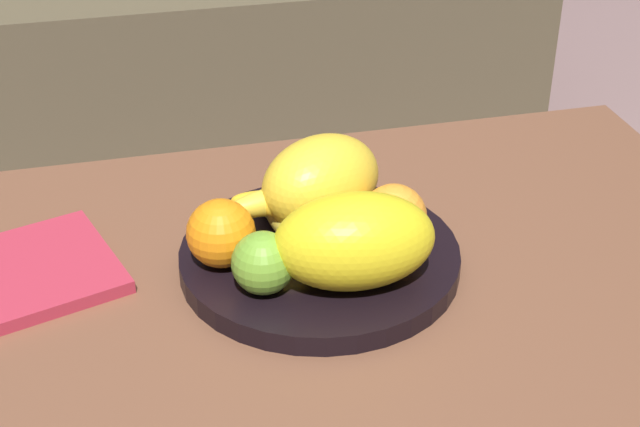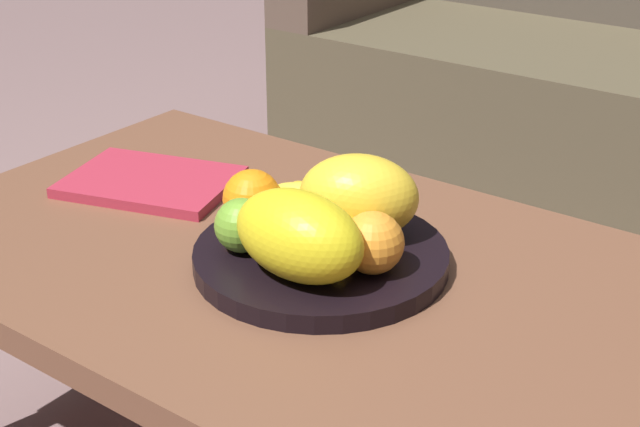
{
  "view_description": "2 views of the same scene",
  "coord_description": "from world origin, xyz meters",
  "px_view_note": "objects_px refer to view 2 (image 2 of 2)",
  "views": [
    {
      "loc": [
        -0.19,
        -0.9,
        1.06
      ],
      "look_at": [
        0.02,
        -0.0,
        0.49
      ],
      "focal_mm": 53.47,
      "sensor_mm": 36.0,
      "label": 1
    },
    {
      "loc": [
        0.64,
        -0.83,
        0.98
      ],
      "look_at": [
        0.02,
        -0.0,
        0.49
      ],
      "focal_mm": 51.21,
      "sensor_mm": 36.0,
      "label": 2
    }
  ],
  "objects_px": {
    "melon_large_front": "(359,196)",
    "orange_left": "(251,199)",
    "orange_front": "(373,243)",
    "apple_front": "(242,225)",
    "fruit_bowl": "(320,257)",
    "banana_bunch": "(324,210)",
    "couch": "(635,84)",
    "magazine": "(151,182)",
    "coffee_table": "(307,289)",
    "melon_smaller_beside": "(299,236)"
  },
  "relations": [
    {
      "from": "orange_front",
      "to": "orange_left",
      "type": "bearing_deg",
      "value": 177.27
    },
    {
      "from": "melon_smaller_beside",
      "to": "banana_bunch",
      "type": "height_order",
      "value": "melon_smaller_beside"
    },
    {
      "from": "couch",
      "to": "fruit_bowl",
      "type": "distance_m",
      "value": 1.39
    },
    {
      "from": "coffee_table",
      "to": "orange_front",
      "type": "height_order",
      "value": "orange_front"
    },
    {
      "from": "orange_left",
      "to": "magazine",
      "type": "bearing_deg",
      "value": 168.67
    },
    {
      "from": "fruit_bowl",
      "to": "melon_large_front",
      "type": "height_order",
      "value": "melon_large_front"
    },
    {
      "from": "coffee_table",
      "to": "apple_front",
      "type": "xyz_separation_m",
      "value": [
        -0.05,
        -0.06,
        0.1
      ]
    },
    {
      "from": "fruit_bowl",
      "to": "orange_left",
      "type": "bearing_deg",
      "value": 179.77
    },
    {
      "from": "orange_front",
      "to": "orange_left",
      "type": "distance_m",
      "value": 0.2
    },
    {
      "from": "fruit_bowl",
      "to": "orange_left",
      "type": "relative_size",
      "value": 4.17
    },
    {
      "from": "apple_front",
      "to": "banana_bunch",
      "type": "distance_m",
      "value": 0.12
    },
    {
      "from": "melon_large_front",
      "to": "orange_left",
      "type": "distance_m",
      "value": 0.14
    },
    {
      "from": "coffee_table",
      "to": "magazine",
      "type": "xyz_separation_m",
      "value": [
        -0.34,
        0.05,
        0.05
      ]
    },
    {
      "from": "orange_front",
      "to": "coffee_table",
      "type": "bearing_deg",
      "value": 174.19
    },
    {
      "from": "magazine",
      "to": "banana_bunch",
      "type": "bearing_deg",
      "value": -18.04
    },
    {
      "from": "fruit_bowl",
      "to": "melon_smaller_beside",
      "type": "relative_size",
      "value": 1.85
    },
    {
      "from": "magazine",
      "to": "apple_front",
      "type": "bearing_deg",
      "value": -38.6
    },
    {
      "from": "coffee_table",
      "to": "banana_bunch",
      "type": "height_order",
      "value": "banana_bunch"
    },
    {
      "from": "orange_left",
      "to": "apple_front",
      "type": "distance_m",
      "value": 0.07
    },
    {
      "from": "melon_smaller_beside",
      "to": "apple_front",
      "type": "distance_m",
      "value": 0.1
    },
    {
      "from": "couch",
      "to": "banana_bunch",
      "type": "relative_size",
      "value": 10.47
    },
    {
      "from": "melon_large_front",
      "to": "apple_front",
      "type": "height_order",
      "value": "melon_large_front"
    },
    {
      "from": "couch",
      "to": "magazine",
      "type": "distance_m",
      "value": 1.37
    },
    {
      "from": "orange_front",
      "to": "apple_front",
      "type": "height_order",
      "value": "orange_front"
    },
    {
      "from": "melon_large_front",
      "to": "banana_bunch",
      "type": "height_order",
      "value": "melon_large_front"
    },
    {
      "from": "orange_front",
      "to": "orange_left",
      "type": "xyz_separation_m",
      "value": [
        -0.2,
        0.01,
        0.0
      ]
    },
    {
      "from": "fruit_bowl",
      "to": "melon_large_front",
      "type": "xyz_separation_m",
      "value": [
        0.02,
        0.06,
        0.07
      ]
    },
    {
      "from": "melon_smaller_beside",
      "to": "magazine",
      "type": "distance_m",
      "value": 0.41
    },
    {
      "from": "couch",
      "to": "banana_bunch",
      "type": "height_order",
      "value": "couch"
    },
    {
      "from": "melon_large_front",
      "to": "magazine",
      "type": "bearing_deg",
      "value": -178.11
    },
    {
      "from": "coffee_table",
      "to": "apple_front",
      "type": "distance_m",
      "value": 0.13
    },
    {
      "from": "melon_large_front",
      "to": "melon_smaller_beside",
      "type": "distance_m",
      "value": 0.13
    },
    {
      "from": "fruit_bowl",
      "to": "apple_front",
      "type": "bearing_deg",
      "value": -141.98
    },
    {
      "from": "couch",
      "to": "fruit_bowl",
      "type": "bearing_deg",
      "value": -87.83
    },
    {
      "from": "melon_large_front",
      "to": "magazine",
      "type": "height_order",
      "value": "melon_large_front"
    },
    {
      "from": "coffee_table",
      "to": "melon_large_front",
      "type": "xyz_separation_m",
      "value": [
        0.04,
        0.06,
        0.12
      ]
    },
    {
      "from": "couch",
      "to": "melon_smaller_beside",
      "type": "bearing_deg",
      "value": -87.11
    },
    {
      "from": "coffee_table",
      "to": "fruit_bowl",
      "type": "height_order",
      "value": "fruit_bowl"
    },
    {
      "from": "couch",
      "to": "fruit_bowl",
      "type": "xyz_separation_m",
      "value": [
        0.05,
        -1.38,
        0.12
      ]
    },
    {
      "from": "orange_front",
      "to": "banana_bunch",
      "type": "bearing_deg",
      "value": 154.34
    },
    {
      "from": "couch",
      "to": "fruit_bowl",
      "type": "height_order",
      "value": "couch"
    },
    {
      "from": "couch",
      "to": "apple_front",
      "type": "bearing_deg",
      "value": -91.01
    },
    {
      "from": "fruit_bowl",
      "to": "orange_front",
      "type": "bearing_deg",
      "value": -6.04
    },
    {
      "from": "coffee_table",
      "to": "magazine",
      "type": "distance_m",
      "value": 0.34
    },
    {
      "from": "couch",
      "to": "magazine",
      "type": "height_order",
      "value": "couch"
    },
    {
      "from": "orange_front",
      "to": "apple_front",
      "type": "distance_m",
      "value": 0.17
    },
    {
      "from": "coffee_table",
      "to": "melon_large_front",
      "type": "height_order",
      "value": "melon_large_front"
    },
    {
      "from": "orange_front",
      "to": "magazine",
      "type": "relative_size",
      "value": 0.31
    },
    {
      "from": "orange_front",
      "to": "magazine",
      "type": "xyz_separation_m",
      "value": [
        -0.45,
        0.06,
        -0.06
      ]
    },
    {
      "from": "melon_large_front",
      "to": "melon_smaller_beside",
      "type": "relative_size",
      "value": 0.88
    }
  ]
}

